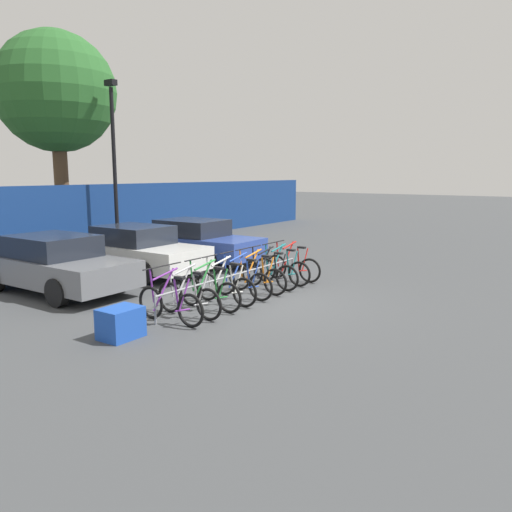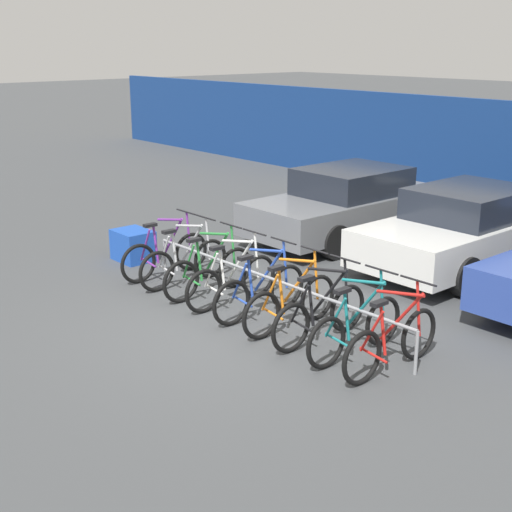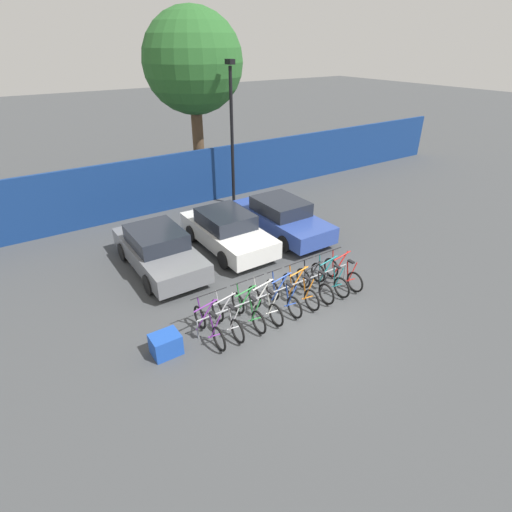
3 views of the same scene
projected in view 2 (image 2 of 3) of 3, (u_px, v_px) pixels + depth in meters
The scene contains 14 objects.
ground_plane at pixel (235, 327), 9.82m from camera, with size 120.00×120.00×0.00m, color #424447.
bike_rack at pixel (267, 280), 10.17m from camera, with size 5.28×0.04×0.57m.
bicycle_purple at pixel (165, 255), 11.82m from camera, with size 0.68×1.71×1.05m.
bicycle_silver at pixel (184, 262), 11.43m from camera, with size 0.68×1.71×1.05m.
bicycle_green at pixel (209, 271), 10.96m from camera, with size 0.68×1.71×1.05m.
bicycle_white at pixel (232, 280), 10.55m from camera, with size 0.68×1.71×1.05m.
bicycle_blue at pixel (260, 291), 10.10m from camera, with size 0.68×1.71×1.05m.
bicycle_orange at pixel (291, 303), 9.64m from camera, with size 0.68×1.71×1.05m.
bicycle_black at pixel (320, 314), 9.24m from camera, with size 0.68×1.71×1.05m.
bicycle_teal at pixel (356, 328), 8.80m from camera, with size 0.68×1.71×1.05m.
bicycle_red at pixel (392, 342), 8.40m from camera, with size 0.68×1.71×1.05m.
car_grey at pixel (348, 204), 14.10m from camera, with size 1.91×4.36×1.40m.
car_white at pixel (466, 229), 12.21m from camera, with size 1.91×4.29×1.40m.
cargo_crate at pixel (133, 245), 12.73m from camera, with size 0.70×0.56×0.55m, color blue.
Camera 2 is at (7.07, -5.77, 3.78)m, focal length 50.00 mm.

